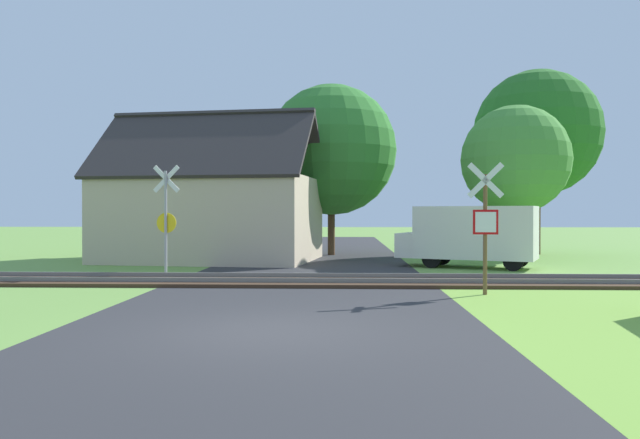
% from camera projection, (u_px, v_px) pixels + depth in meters
% --- Properties ---
extents(ground_plane, '(160.00, 160.00, 0.00)m').
position_uv_depth(ground_plane, '(271.00, 332.00, 10.44)').
color(ground_plane, '#6B9942').
extents(road_asphalt, '(7.45, 80.00, 0.01)m').
position_uv_depth(road_asphalt, '(283.00, 312.00, 12.43)').
color(road_asphalt, '#2D2D30').
rests_on(road_asphalt, ground).
extents(rail_track, '(60.00, 2.60, 0.22)m').
position_uv_depth(rail_track, '(301.00, 281.00, 17.70)').
color(rail_track, '#422D1E').
rests_on(rail_track, ground).
extents(stop_sign_near, '(0.88, 0.17, 3.22)m').
position_uv_depth(stop_sign_near, '(485.00, 222.00, 15.12)').
color(stop_sign_near, brown).
rests_on(stop_sign_near, ground).
extents(crossing_sign_far, '(0.88, 0.17, 3.51)m').
position_uv_depth(crossing_sign_far, '(166.00, 215.00, 19.64)').
color(crossing_sign_far, '#9E9EA5').
rests_on(crossing_sign_far, ground).
extents(house, '(9.51, 7.65, 6.31)m').
position_uv_depth(house, '(213.00, 214.00, 26.24)').
color(house, '#C6B293').
rests_on(house, ground).
extents(tree_center, '(6.21, 6.21, 8.11)m').
position_uv_depth(tree_center, '(331.00, 150.00, 29.67)').
color(tree_center, '#513823').
rests_on(tree_center, ground).
extents(tree_right, '(4.56, 4.56, 6.54)m').
position_uv_depth(tree_right, '(516.00, 160.00, 26.24)').
color(tree_right, '#513823').
rests_on(tree_right, ground).
extents(tree_far, '(6.08, 6.08, 8.91)m').
position_uv_depth(tree_far, '(537.00, 133.00, 30.13)').
color(tree_far, '#513823').
rests_on(tree_far, ground).
extents(mail_truck, '(5.23, 3.61, 2.24)m').
position_uv_depth(mail_truck, '(471.00, 234.00, 22.74)').
color(mail_truck, silver).
rests_on(mail_truck, ground).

